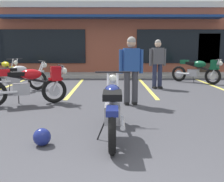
% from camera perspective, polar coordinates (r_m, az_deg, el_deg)
% --- Properties ---
extents(ground_plane, '(80.00, 80.00, 0.00)m').
position_cam_1_polar(ground_plane, '(5.80, -0.02, -5.03)').
color(ground_plane, '#3D3D42').
extents(sidewalk_kerb, '(22.00, 1.80, 0.14)m').
position_cam_1_polar(sidewalk_kerb, '(13.30, -0.18, 3.38)').
color(sidewalk_kerb, '#A8A59E').
rests_on(sidewalk_kerb, ground_plane).
extents(brick_storefront_building, '(18.21, 6.65, 3.68)m').
position_cam_1_polar(brick_storefront_building, '(16.94, -0.21, 10.65)').
color(brick_storefront_building, brown).
rests_on(brick_storefront_building, ground_plane).
extents(painted_stall_lines, '(7.69, 4.80, 0.01)m').
position_cam_1_polar(painted_stall_lines, '(9.74, -0.14, 0.82)').
color(painted_stall_lines, '#DBCC4C').
rests_on(painted_stall_lines, ground_plane).
extents(motorcycle_foreground_classic, '(0.66, 2.11, 0.98)m').
position_cam_1_polar(motorcycle_foreground_classic, '(4.34, 0.14, -3.64)').
color(motorcycle_foreground_classic, black).
rests_on(motorcycle_foreground_classic, ground_plane).
extents(motorcycle_silver_naked, '(1.69, 1.61, 0.98)m').
position_cam_1_polar(motorcycle_silver_naked, '(11.31, 17.59, 4.24)').
color(motorcycle_silver_naked, black).
rests_on(motorcycle_silver_naked, ground_plane).
extents(motorcycle_blue_standard, '(1.71, 1.59, 0.98)m').
position_cam_1_polar(motorcycle_blue_standard, '(12.21, -21.65, 4.05)').
color(motorcycle_blue_standard, black).
rests_on(motorcycle_blue_standard, ground_plane).
extents(motorcycle_green_cafe_racer, '(2.02, 1.04, 0.98)m').
position_cam_1_polar(motorcycle_green_cafe_racer, '(7.04, -16.94, 1.48)').
color(motorcycle_green_cafe_racer, black).
rests_on(motorcycle_green_cafe_racer, ground_plane).
extents(motorcycle_orange_scrambler, '(1.85, 1.37, 0.98)m').
position_cam_1_polar(motorcycle_orange_scrambler, '(9.25, -19.50, 2.71)').
color(motorcycle_orange_scrambler, black).
rests_on(motorcycle_orange_scrambler, ground_plane).
extents(person_in_black_shirt, '(0.61, 0.33, 1.68)m').
position_cam_1_polar(person_in_black_shirt, '(9.50, 9.54, 6.23)').
color(person_in_black_shirt, black).
rests_on(person_in_black_shirt, ground_plane).
extents(person_in_shorts_foreground, '(0.61, 0.31, 1.68)m').
position_cam_1_polar(person_in_shorts_foreground, '(6.68, 4.03, 5.11)').
color(person_in_shorts_foreground, black).
rests_on(person_in_shorts_foreground, ground_plane).
extents(helmet_on_pavement, '(0.26, 0.26, 0.26)m').
position_cam_1_polar(helmet_on_pavement, '(4.15, -14.46, -9.31)').
color(helmet_on_pavement, navy).
rests_on(helmet_on_pavement, ground_plane).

